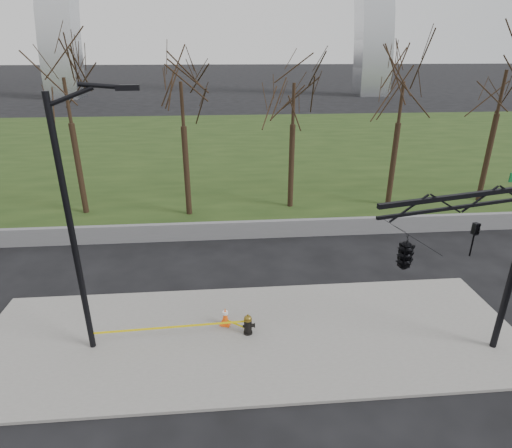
{
  "coord_description": "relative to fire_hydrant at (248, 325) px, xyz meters",
  "views": [
    {
      "loc": [
        -0.84,
        -11.39,
        8.99
      ],
      "look_at": [
        0.31,
        2.0,
        3.3
      ],
      "focal_mm": 29.25,
      "sensor_mm": 36.0,
      "label": 1
    }
  ],
  "objects": [
    {
      "name": "guardrail",
      "position": [
        0.11,
        7.89,
        0.0
      ],
      "size": [
        60.0,
        0.3,
        0.9
      ],
      "primitive_type": "cube",
      "color": "#59595B",
      "rests_on": "ground"
    },
    {
      "name": "tree_row",
      "position": [
        0.36,
        11.89,
        3.82
      ],
      "size": [
        46.51,
        4.0,
        8.53
      ],
      "color": "black",
      "rests_on": "ground"
    },
    {
      "name": "sidewalk",
      "position": [
        0.11,
        -0.11,
        -0.4
      ],
      "size": [
        18.0,
        6.0,
        0.1
      ],
      "primitive_type": "cube",
      "color": "slate",
      "rests_on": "ground"
    },
    {
      "name": "street_light",
      "position": [
        -4.82,
        -0.21,
        4.25
      ],
      "size": [
        2.39,
        0.4,
        8.21
      ],
      "rotation": [
        0.0,
        0.0,
        0.09
      ],
      "color": "black",
      "rests_on": "ground"
    },
    {
      "name": "grass_strip",
      "position": [
        0.11,
        29.89,
        -0.42
      ],
      "size": [
        120.0,
        40.0,
        0.06
      ],
      "primitive_type": "cube",
      "color": "#1E3212",
      "rests_on": "ground"
    },
    {
      "name": "caution_tape",
      "position": [
        -2.19,
        -0.05,
        0.1
      ],
      "size": [
        5.04,
        0.8,
        0.39
      ],
      "color": "yellow",
      "rests_on": "ground"
    },
    {
      "name": "ground",
      "position": [
        0.11,
        -0.11,
        -0.45
      ],
      "size": [
        500.0,
        500.0,
        0.0
      ],
      "primitive_type": "plane",
      "color": "black",
      "rests_on": "ground"
    },
    {
      "name": "traffic_cone",
      "position": [
        -0.76,
        0.57,
        -0.01
      ],
      "size": [
        0.43,
        0.43,
        0.67
      ],
      "rotation": [
        0.0,
        0.0,
        -0.3
      ],
      "color": "#FF540D",
      "rests_on": "sidewalk"
    },
    {
      "name": "traffic_signal_mast",
      "position": [
        4.69,
        -2.07,
        3.7
      ],
      "size": [
        4.98,
        2.54,
        6.0
      ],
      "rotation": [
        0.0,
        0.0,
        0.23
      ],
      "color": "black",
      "rests_on": "ground"
    },
    {
      "name": "fire_hydrant",
      "position": [
        0.0,
        0.0,
        0.0
      ],
      "size": [
        0.46,
        0.3,
        0.75
      ],
      "rotation": [
        0.0,
        0.0,
        -0.06
      ],
      "color": "black",
      "rests_on": "sidewalk"
    }
  ]
}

